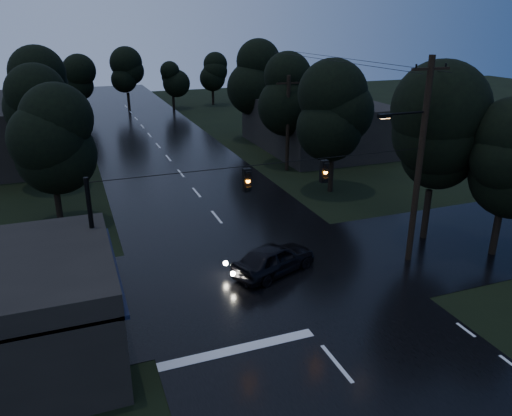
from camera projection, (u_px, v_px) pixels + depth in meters
main_road at (181, 174)px, 39.56m from camera, size 12.00×120.00×0.02m
cross_street at (264, 275)px, 23.80m from camera, size 60.00×9.00×0.02m
building_far_right at (317, 125)px, 46.91m from camera, size 10.00×14.00×4.40m
utility_pole_main at (418, 159)px, 23.52m from camera, size 3.50×0.30×10.00m
utility_pole_far at (288, 123)px, 39.18m from camera, size 2.00×0.30×7.50m
anchor_pole_left at (95, 251)px, 19.39m from camera, size 0.18×0.18×6.00m
span_signals at (286, 175)px, 21.25m from camera, size 15.00×0.37×1.12m
tree_corner_near at (437, 132)px, 25.87m from camera, size 4.48×4.48×9.44m
tree_corner_far at (510, 156)px, 24.17m from camera, size 3.92×3.92×8.26m
tree_left_a at (48, 139)px, 27.73m from camera, size 3.92×3.92×8.26m
tree_left_b at (40, 110)px, 34.40m from camera, size 4.20×4.20×8.85m
tree_left_c at (35, 88)px, 42.83m from camera, size 4.48×4.48×9.44m
tree_right_a at (334, 112)px, 33.55m from camera, size 4.20×4.20×8.85m
tree_right_b at (293, 91)px, 40.61m from camera, size 4.48×4.48×9.44m
tree_right_c at (256, 74)px, 49.43m from camera, size 4.76×4.76×10.03m
car at (274, 259)px, 23.80m from camera, size 4.77×3.29×1.51m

